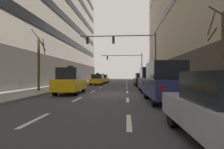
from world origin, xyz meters
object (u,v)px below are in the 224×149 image
(street_tree_1, at_px, (39,63))
(traffic_signal_1, at_px, (129,62))
(taxi_driving_2, at_px, (71,81))
(car_parked_1, at_px, (165,82))
(car_parked_3, at_px, (142,80))
(pedestrian_0, at_px, (151,78))
(car_parked_2, at_px, (150,80))
(street_tree_2, at_px, (150,71))
(pedestrian_1, at_px, (205,82))
(traffic_signal_0, at_px, (129,47))
(taxi_driving_1, at_px, (98,80))
(taxi_driving_0, at_px, (103,79))

(street_tree_1, bearing_deg, traffic_signal_1, 72.79)
(taxi_driving_2, bearing_deg, car_parked_1, -30.44)
(car_parked_3, relative_size, pedestrian_0, 3.11)
(car_parked_1, bearing_deg, car_parked_2, 90.00)
(car_parked_1, bearing_deg, car_parked_3, 89.99)
(car_parked_2, distance_m, street_tree_2, 19.53)
(taxi_driving_2, bearing_deg, street_tree_1, 161.42)
(car_parked_1, bearing_deg, pedestrian_1, 34.82)
(street_tree_1, relative_size, pedestrian_0, 3.44)
(traffic_signal_0, bearing_deg, car_parked_2, -73.38)
(taxi_driving_1, bearing_deg, taxi_driving_2, -90.06)
(pedestrian_1, bearing_deg, car_parked_2, 127.15)
(car_parked_3, height_order, pedestrian_0, car_parked_3)
(taxi_driving_0, height_order, traffic_signal_0, traffic_signal_0)
(taxi_driving_2, height_order, car_parked_1, taxi_driving_2)
(taxi_driving_1, height_order, car_parked_1, car_parked_1)
(street_tree_1, bearing_deg, pedestrian_1, -12.54)
(street_tree_2, bearing_deg, car_parked_3, -103.10)
(traffic_signal_1, height_order, pedestrian_0, traffic_signal_1)
(taxi_driving_0, relative_size, traffic_signal_1, 0.45)
(taxi_driving_0, relative_size, car_parked_1, 0.93)
(traffic_signal_0, distance_m, traffic_signal_1, 19.22)
(taxi_driving_0, relative_size, street_tree_2, 0.93)
(car_parked_1, bearing_deg, taxi_driving_1, 110.78)
(taxi_driving_0, distance_m, traffic_signal_0, 13.33)
(taxi_driving_1, distance_m, traffic_signal_1, 15.57)
(car_parked_2, relative_size, pedestrian_1, 2.88)
(taxi_driving_1, height_order, pedestrian_0, taxi_driving_1)
(traffic_signal_0, bearing_deg, taxi_driving_1, 133.01)
(taxi_driving_1, xyz_separation_m, pedestrian_1, (9.42, -14.96, 0.22))
(car_parked_2, xyz_separation_m, traffic_signal_0, (-1.81, 6.07, 3.84))
(taxi_driving_0, distance_m, taxi_driving_2, 20.01)
(taxi_driving_1, height_order, street_tree_1, street_tree_1)
(taxi_driving_0, xyz_separation_m, taxi_driving_2, (0.03, -20.01, 0.23))
(car_parked_1, bearing_deg, street_tree_1, 153.18)
(taxi_driving_1, xyz_separation_m, traffic_signal_1, (5.03, 14.23, 3.80))
(car_parked_3, height_order, pedestrian_1, car_parked_3)
(car_parked_1, xyz_separation_m, car_parked_2, (-0.00, 5.97, -0.02))
(car_parked_2, bearing_deg, taxi_driving_1, 120.30)
(car_parked_1, xyz_separation_m, pedestrian_0, (2.15, 20.84, -0.09))
(taxi_driving_2, relative_size, traffic_signal_1, 0.45)
(car_parked_2, height_order, traffic_signal_0, traffic_signal_0)
(car_parked_2, height_order, pedestrian_0, car_parked_2)
(taxi_driving_1, distance_m, car_parked_2, 12.80)
(street_tree_2, xyz_separation_m, pedestrian_0, (-0.41, -4.45, -1.29))
(car_parked_2, bearing_deg, traffic_signal_0, 106.62)
(traffic_signal_1, xyz_separation_m, pedestrian_1, (4.39, -29.20, -3.58))
(traffic_signal_0, height_order, street_tree_1, traffic_signal_0)
(taxi_driving_0, bearing_deg, pedestrian_0, -19.02)
(traffic_signal_0, xyz_separation_m, street_tree_1, (-7.79, -7.19, -2.37))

